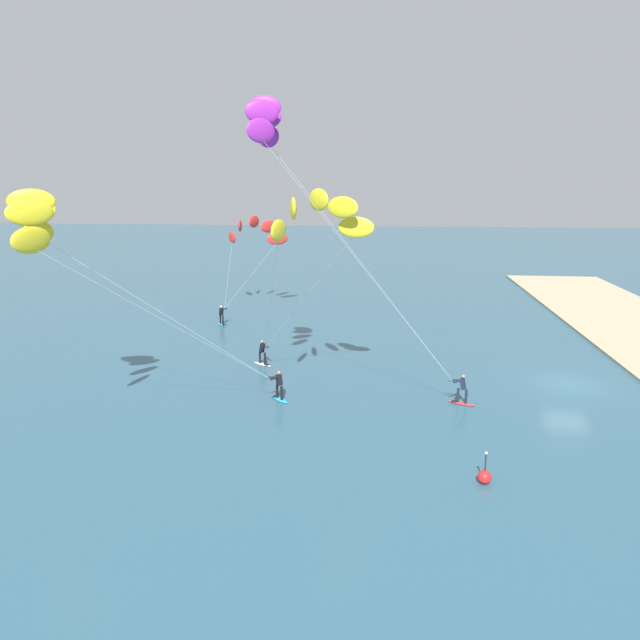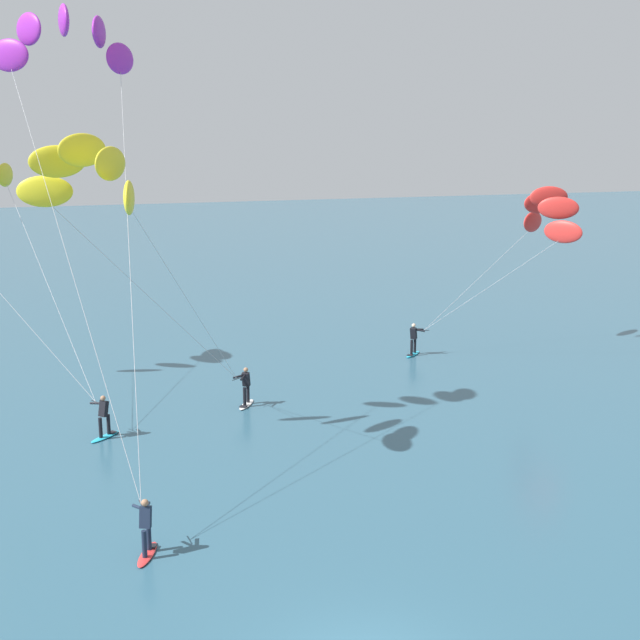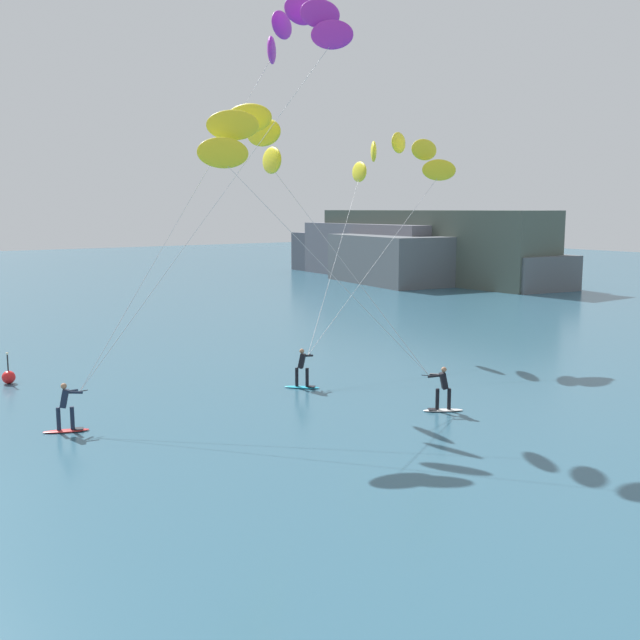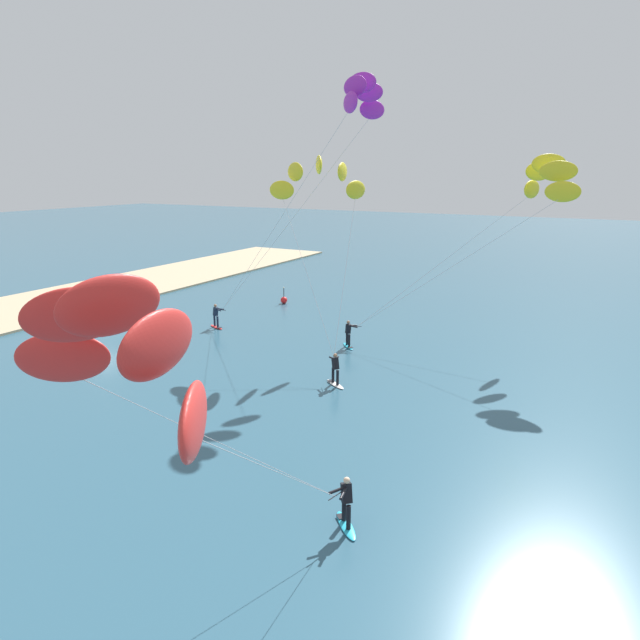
% 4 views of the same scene
% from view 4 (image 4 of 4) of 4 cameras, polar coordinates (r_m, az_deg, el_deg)
% --- Properties ---
extents(ground_plane, '(240.00, 240.00, 0.00)m').
position_cam_4_polar(ground_plane, '(40.86, -21.57, -0.82)').
color(ground_plane, '#2D566B').
extents(sand_strip, '(80.00, 10.83, 0.16)m').
position_cam_4_polar(sand_strip, '(48.61, -29.05, 0.82)').
color(sand_strip, tan).
rests_on(sand_strip, ground).
extents(kitesurfer_nearshore, '(5.11, 12.01, 15.76)m').
position_cam_4_polar(kitesurfer_nearshore, '(33.16, 3.55, 21.15)').
color(kitesurfer_nearshore, red).
rests_on(kitesurfer_nearshore, ground).
extents(kitesurfer_mid_water, '(8.91, 12.59, 11.45)m').
position_cam_4_polar(kitesurfer_mid_water, '(34.66, 21.77, 12.96)').
color(kitesurfer_mid_water, '#23ADD1').
rests_on(kitesurfer_mid_water, ground).
extents(kitesurfer_far_out, '(9.15, 7.95, 11.41)m').
position_cam_4_polar(kitesurfer_far_out, '(33.47, -0.06, 13.91)').
color(kitesurfer_far_out, white).
rests_on(kitesurfer_far_out, ground).
extents(kitesurfer_downwind, '(8.71, 6.04, 8.67)m').
position_cam_4_polar(kitesurfer_downwind, '(10.76, -19.22, -3.54)').
color(kitesurfer_downwind, '#23ADD1').
rests_on(kitesurfer_downwind, ground).
extents(marker_buoy, '(0.56, 0.56, 1.38)m').
position_cam_4_polar(marker_buoy, '(45.36, -3.75, 2.09)').
color(marker_buoy, red).
rests_on(marker_buoy, ground).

